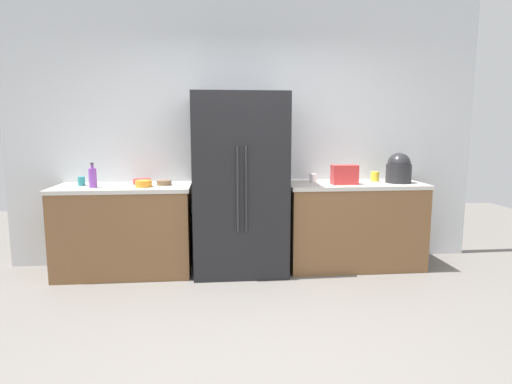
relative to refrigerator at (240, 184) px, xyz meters
The scene contains 14 objects.
ground_plane 1.78m from the refrigerator, 85.71° to the right, with size 10.40×10.40×0.00m, color slate.
kitchen_back_panel 0.70m from the refrigerator, 74.64° to the left, with size 5.20×0.10×2.95m, color silver.
counter_left 1.28m from the refrigerator, behind, with size 1.38×0.65×0.92m.
counter_right 1.33m from the refrigerator, ahead, with size 1.47×0.65×0.92m.
refrigerator is the anchor object (origin of this frame).
toaster 1.10m from the refrigerator, ahead, with size 0.27×0.15×0.20m, color red.
rice_cooker 1.72m from the refrigerator, ahead, with size 0.27×0.27×0.32m.
bottle_a 1.46m from the refrigerator, behind, with size 0.08×0.08×0.25m.
cup_a 0.83m from the refrigerator, 12.06° to the left, with size 0.08×0.08×0.09m, color white.
cup_b 1.53m from the refrigerator, ahead, with size 0.09×0.09×0.10m, color yellow.
cup_c 1.62m from the refrigerator, behind, with size 0.07×0.07×0.09m, color teal.
bowl_a 1.04m from the refrigerator, behind, with size 0.18×0.18×0.06m, color red.
bowl_b 0.97m from the refrigerator, behind, with size 0.16×0.16×0.06m, color orange.
bowl_c 0.78m from the refrigerator, behind, with size 0.15×0.15×0.05m, color brown.
Camera 1 is at (-0.37, -2.88, 1.50)m, focal length 30.05 mm.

